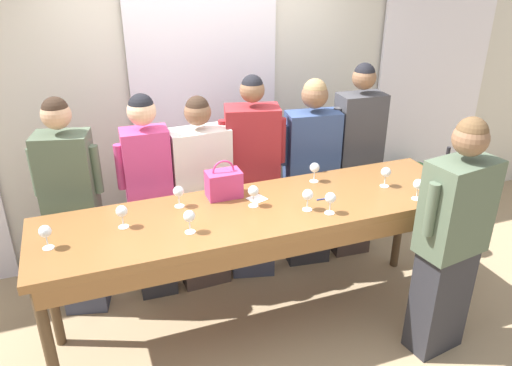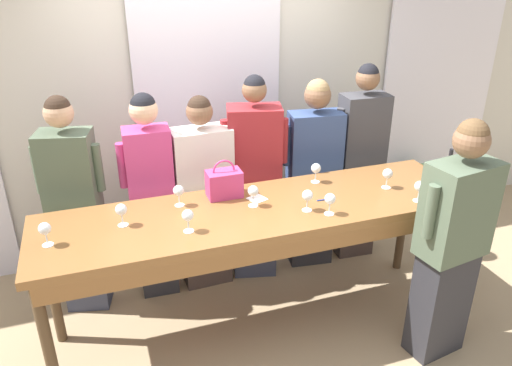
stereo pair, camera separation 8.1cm
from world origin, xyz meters
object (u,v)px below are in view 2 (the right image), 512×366
(wine_bottle, at_px, (447,174))
(wine_glass_back_right, at_px, (316,169))
(wine_glass_center_mid, at_px, (45,229))
(wine_glass_center_left, at_px, (388,174))
(wine_glass_front_mid, at_px, (420,187))
(wine_glass_near_host, at_px, (330,199))
(tasting_bar, at_px, (261,221))
(wine_glass_center_right, at_px, (121,210))
(guest_cream_sweater, at_px, (204,194))
(wine_glass_front_left, at_px, (179,191))
(wine_glass_back_left, at_px, (188,216))
(guest_olive_jacket, at_px, (75,206))
(guest_pink_top, at_px, (152,195))
(guest_striped_shirt, at_px, (254,180))
(wine_glass_back_mid, at_px, (307,196))
(host_pouring, at_px, (451,244))
(handbag, at_px, (224,183))
(guest_navy_coat, at_px, (313,174))
(wine_glass_front_right, at_px, (253,192))
(guest_beige_cap, at_px, (360,162))
(potted_plant, at_px, (420,191))

(wine_bottle, height_order, wine_glass_back_right, wine_bottle)
(wine_glass_center_mid, bearing_deg, wine_glass_center_left, 0.86)
(wine_bottle, bearing_deg, wine_glass_front_mid, -159.27)
(wine_glass_back_right, relative_size, wine_glass_near_host, 1.00)
(tasting_bar, bearing_deg, wine_glass_center_right, 175.11)
(wine_glass_back_right, distance_m, wine_glass_near_host, 0.51)
(wine_glass_front_mid, distance_m, guest_cream_sweater, 1.66)
(tasting_bar, xyz_separation_m, wine_glass_front_left, (-0.51, 0.23, 0.20))
(wine_glass_back_left, relative_size, guest_olive_jacket, 0.09)
(guest_pink_top, bearing_deg, guest_striped_shirt, 0.00)
(wine_glass_back_mid, height_order, wine_glass_near_host, same)
(guest_pink_top, xyz_separation_m, host_pouring, (1.75, -1.32, -0.01))
(handbag, distance_m, wine_glass_center_left, 1.20)
(tasting_bar, height_order, wine_glass_center_left, wine_glass_center_left)
(wine_glass_back_right, xyz_separation_m, guest_cream_sweater, (-0.77, 0.44, -0.30))
(handbag, distance_m, guest_navy_coat, 1.04)
(wine_glass_center_left, relative_size, wine_glass_back_mid, 1.00)
(wine_glass_front_mid, height_order, host_pouring, host_pouring)
(wine_glass_center_right, bearing_deg, wine_glass_back_left, -28.82)
(guest_olive_jacket, bearing_deg, wine_bottle, -17.52)
(wine_glass_back_mid, distance_m, wine_glass_back_right, 0.47)
(wine_glass_near_host, bearing_deg, guest_navy_coat, 70.86)
(guest_pink_top, bearing_deg, wine_glass_center_mid, -134.17)
(wine_glass_front_right, relative_size, wine_glass_back_right, 1.00)
(guest_olive_jacket, bearing_deg, guest_striped_shirt, 0.00)
(wine_glass_center_right, relative_size, guest_cream_sweater, 0.09)
(tasting_bar, distance_m, host_pouring, 1.26)
(wine_glass_center_right, height_order, wine_glass_back_right, same)
(wine_glass_front_mid, relative_size, wine_glass_center_mid, 1.00)
(tasting_bar, relative_size, wine_glass_front_left, 19.85)
(guest_cream_sweater, relative_size, guest_beige_cap, 0.92)
(wine_glass_front_mid, bearing_deg, guest_striped_shirt, 132.99)
(wine_glass_front_mid, relative_size, guest_navy_coat, 0.09)
(wine_glass_front_left, distance_m, guest_olive_jacket, 0.88)
(wine_glass_center_left, relative_size, wine_glass_back_right, 1.00)
(tasting_bar, bearing_deg, handbag, 123.50)
(tasting_bar, xyz_separation_m, guest_beige_cap, (1.17, 0.71, -0.00))
(potted_plant, bearing_deg, guest_cream_sweater, -170.92)
(tasting_bar, xyz_separation_m, handbag, (-0.18, 0.27, 0.19))
(handbag, relative_size, guest_navy_coat, 0.16)
(wine_glass_front_mid, distance_m, guest_navy_coat, 1.05)
(guest_cream_sweater, distance_m, guest_striped_shirt, 0.44)
(wine_glass_center_left, xyz_separation_m, wine_glass_back_right, (-0.45, 0.26, 0.00))
(wine_glass_front_right, bearing_deg, wine_glass_center_left, -2.52)
(wine_glass_front_right, height_order, wine_glass_back_mid, same)
(handbag, relative_size, guest_beige_cap, 0.16)
(handbag, height_order, guest_striped_shirt, guest_striped_shirt)
(wine_glass_front_left, bearing_deg, potted_plant, 17.86)
(guest_cream_sweater, relative_size, potted_plant, 2.69)
(wine_glass_front_mid, distance_m, wine_glass_near_host, 0.68)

